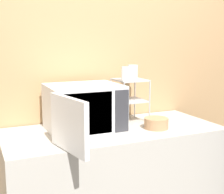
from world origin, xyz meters
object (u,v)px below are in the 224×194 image
Objects in this scene: dish_rack at (130,91)px; glass_back_right at (133,71)px; glass_front_left at (127,74)px; microwave at (83,108)px; bowl at (156,123)px.

dish_rack is 0.17m from glass_back_right.
dish_rack is at bearing 48.71° from glass_front_left.
microwave reaches higher than bowl.
glass_front_left is (0.36, 0.05, 0.23)m from microwave.
glass_front_left and glass_back_right have the same top height.
dish_rack is (0.43, 0.12, 0.08)m from microwave.
glass_front_left is at bearing -130.83° from glass_back_right.
dish_rack reaches higher than microwave.
microwave is 0.45m from dish_rack.
dish_rack is 1.91× the size of bowl.
dish_rack is 0.35m from bowl.
microwave is 2.41× the size of dish_rack.
glass_front_left is at bearing -131.29° from dish_rack.
microwave is at bearing 163.33° from bowl.
glass_front_left is at bearing 126.11° from bowl.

